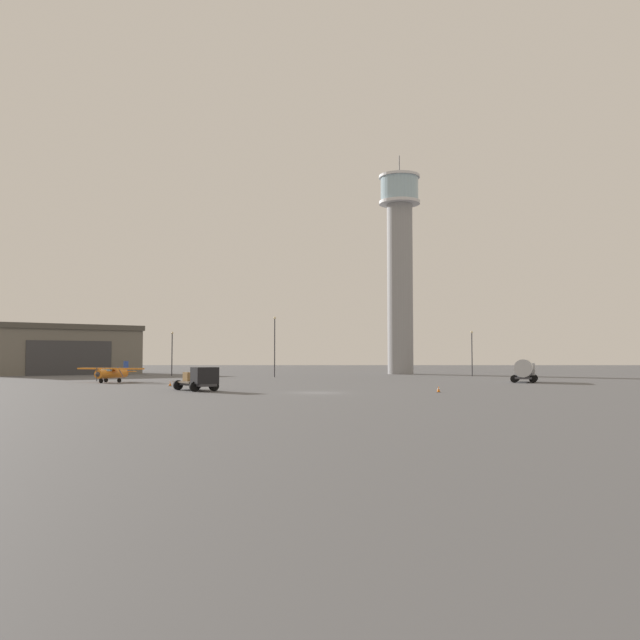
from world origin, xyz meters
TOP-DOWN VIEW (x-y plane):
  - ground_plane at (0.00, 0.00)m, footprint 400.00×400.00m
  - control_tower at (15.50, 67.56)m, footprint 8.00×8.00m
  - hangar at (-52.10, 67.61)m, footprint 35.83×34.64m
  - airplane_orange at (-27.23, 25.17)m, footprint 9.32×7.33m
  - truck_fuel_tanker_silver at (27.00, 25.62)m, footprint 4.59×6.83m
  - truck_flatbed_black at (-11.76, 3.27)m, footprint 5.48×6.62m
  - light_post_west at (-25.50, 52.44)m, footprint 0.44×0.44m
  - light_post_east at (-7.49, 47.63)m, footprint 0.44×0.44m
  - light_post_north at (26.22, 53.23)m, footprint 0.44×0.44m
  - traffic_cone_near_left at (-17.11, 14.22)m, footprint 0.36×0.36m
  - traffic_cone_near_right at (11.51, 0.94)m, footprint 0.36×0.36m

SIDE VIEW (x-z plane):
  - ground_plane at x=0.00m, z-range 0.00..0.00m
  - traffic_cone_near_left at x=-17.11m, z-range 0.00..0.56m
  - traffic_cone_near_right at x=11.51m, z-range 0.00..0.58m
  - truck_flatbed_black at x=-11.76m, z-range -0.01..2.34m
  - airplane_orange at x=-27.23m, z-range -0.09..2.68m
  - truck_fuel_tanker_silver at x=27.00m, z-range 0.15..3.19m
  - light_post_west at x=-25.50m, z-range 0.80..8.48m
  - hangar at x=-52.10m, z-range 0.02..9.38m
  - light_post_north at x=26.22m, z-range 0.81..8.64m
  - light_post_east at x=-7.49m, z-range 0.86..10.84m
  - control_tower at x=15.50m, z-range 0.60..43.55m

